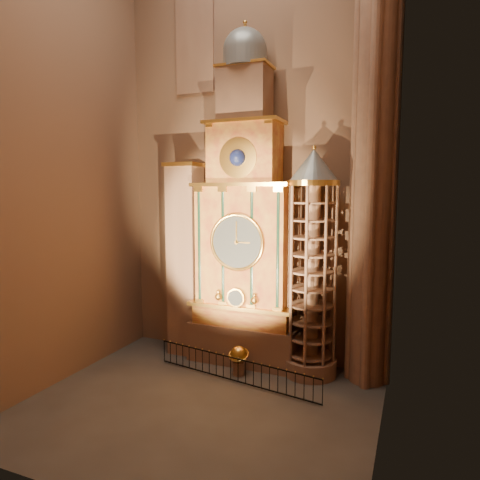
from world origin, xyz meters
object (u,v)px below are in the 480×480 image
at_px(astronomical_clock, 244,233).
at_px(iron_railing, 234,370).
at_px(portrait_tower, 186,259).
at_px(celestial_globe, 239,358).
at_px(stair_turret, 312,266).

bearing_deg(astronomical_clock, iron_railing, -78.49).
height_order(portrait_tower, iron_railing, portrait_tower).
bearing_deg(astronomical_clock, celestial_globe, -77.34).
xyz_separation_m(stair_turret, iron_railing, (-2.99, -2.25, -4.66)).
height_order(celestial_globe, iron_railing, celestial_globe).
distance_m(stair_turret, iron_railing, 5.97).
distance_m(astronomical_clock, portrait_tower, 3.73).
relative_size(stair_turret, iron_railing, 1.28).
bearing_deg(portrait_tower, astronomical_clock, -0.29).
bearing_deg(portrait_tower, iron_railing, -32.94).
bearing_deg(portrait_tower, stair_turret, -2.33).
relative_size(astronomical_clock, portrait_tower, 1.64).
distance_m(stair_turret, celestial_globe, 5.59).
bearing_deg(stair_turret, portrait_tower, 177.67).
xyz_separation_m(astronomical_clock, celestial_globe, (0.38, -1.69, -5.83)).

